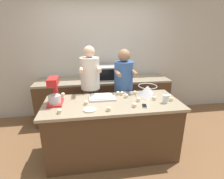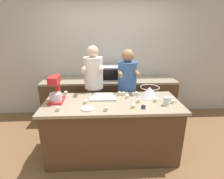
{
  "view_description": "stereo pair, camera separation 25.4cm",
  "coord_description": "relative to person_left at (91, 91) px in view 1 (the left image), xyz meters",
  "views": [
    {
      "loc": [
        -0.37,
        -2.34,
        1.89
      ],
      "look_at": [
        0.0,
        0.04,
        1.07
      ],
      "focal_mm": 28.0,
      "sensor_mm": 36.0,
      "label": 1
    },
    {
      "loc": [
        -0.12,
        -2.37,
        1.89
      ],
      "look_at": [
        0.0,
        0.04,
        1.07
      ],
      "focal_mm": 28.0,
      "sensor_mm": 36.0,
      "label": 2
    }
  ],
  "objects": [
    {
      "name": "small_plate",
      "position": [
        -0.04,
        -0.83,
        0.03
      ],
      "size": [
        0.18,
        0.18,
        0.02
      ],
      "color": "beige",
      "rests_on": "island_counter"
    },
    {
      "name": "baking_tray",
      "position": [
        0.16,
        -0.43,
        0.04
      ],
      "size": [
        0.4,
        0.29,
        0.04
      ],
      "color": "#BCBCC1",
      "rests_on": "island_counter"
    },
    {
      "name": "cupcake_12",
      "position": [
        0.57,
        -0.82,
        0.05
      ],
      "size": [
        0.06,
        0.06,
        0.06
      ],
      "color": "beige",
      "rests_on": "island_counter"
    },
    {
      "name": "person_left",
      "position": [
        0.0,
        0.0,
        0.0
      ],
      "size": [
        0.34,
        0.5,
        1.65
      ],
      "color": "brown",
      "rests_on": "ground_plane"
    },
    {
      "name": "cupcake_7",
      "position": [
        1.19,
        -0.58,
        0.05
      ],
      "size": [
        0.06,
        0.06,
        0.06
      ],
      "color": "beige",
      "rests_on": "island_counter"
    },
    {
      "name": "cupcake_11",
      "position": [
        0.71,
        -0.34,
        0.05
      ],
      "size": [
        0.06,
        0.06,
        0.06
      ],
      "color": "beige",
      "rests_on": "island_counter"
    },
    {
      "name": "cupcake_0",
      "position": [
        0.2,
        -0.89,
        0.05
      ],
      "size": [
        0.06,
        0.06,
        0.06
      ],
      "color": "beige",
      "rests_on": "island_counter"
    },
    {
      "name": "cell_phone",
      "position": [
        0.71,
        -0.82,
        0.02
      ],
      "size": [
        0.1,
        0.16,
        0.01
      ],
      "color": "silver",
      "rests_on": "island_counter"
    },
    {
      "name": "stand_mixer",
      "position": [
        -0.52,
        -0.54,
        0.19
      ],
      "size": [
        0.2,
        0.3,
        0.39
      ],
      "color": "red",
      "rests_on": "island_counter"
    },
    {
      "name": "cupcake_9",
      "position": [
        0.54,
        -0.46,
        0.05
      ],
      "size": [
        0.06,
        0.06,
        0.06
      ],
      "color": "beige",
      "rests_on": "island_counter"
    },
    {
      "name": "cupcake_2",
      "position": [
        -0.43,
        -0.86,
        0.05
      ],
      "size": [
        0.06,
        0.06,
        0.06
      ],
      "color": "beige",
      "rests_on": "island_counter"
    },
    {
      "name": "back_counter",
      "position": [
        0.3,
        0.61,
        -0.42
      ],
      "size": [
        2.8,
        0.6,
        0.89
      ],
      "color": "#4C331E",
      "rests_on": "ground_plane"
    },
    {
      "name": "cupcake_4",
      "position": [
        1.16,
        -0.69,
        0.05
      ],
      "size": [
        0.06,
        0.06,
        0.06
      ],
      "color": "beige",
      "rests_on": "island_counter"
    },
    {
      "name": "cupcake_5",
      "position": [
        0.49,
        -0.33,
        0.05
      ],
      "size": [
        0.06,
        0.06,
        0.06
      ],
      "color": "beige",
      "rests_on": "island_counter"
    },
    {
      "name": "island_counter",
      "position": [
        0.3,
        -0.6,
        -0.42
      ],
      "size": [
        2.0,
        0.83,
        0.89
      ],
      "color": "#4C331E",
      "rests_on": "ground_plane"
    },
    {
      "name": "cupcake_1",
      "position": [
        0.43,
        -0.32,
        0.05
      ],
      "size": [
        0.06,
        0.06,
        0.06
      ],
      "color": "beige",
      "rests_on": "island_counter"
    },
    {
      "name": "cupcake_3",
      "position": [
        0.93,
        -0.62,
        0.05
      ],
      "size": [
        0.06,
        0.06,
        0.06
      ],
      "color": "beige",
      "rests_on": "island_counter"
    },
    {
      "name": "mixing_bowl",
      "position": [
        0.9,
        -0.41,
        0.1
      ],
      "size": [
        0.3,
        0.3,
        0.16
      ],
      "color": "#BCBCC1",
      "rests_on": "island_counter"
    },
    {
      "name": "cupcake_10",
      "position": [
        -0.45,
        -0.25,
        0.05
      ],
      "size": [
        0.06,
        0.06,
        0.06
      ],
      "color": "beige",
      "rests_on": "island_counter"
    },
    {
      "name": "drinking_glass",
      "position": [
        1.04,
        -0.75,
        0.08
      ],
      "size": [
        0.08,
        0.08,
        0.12
      ],
      "color": "silver",
      "rests_on": "island_counter"
    },
    {
      "name": "microwave_oven",
      "position": [
        0.36,
        0.61,
        0.17
      ],
      "size": [
        0.54,
        0.35,
        0.29
      ],
      "color": "#B7B7BC",
      "rests_on": "back_counter"
    },
    {
      "name": "cupcake_8",
      "position": [
        -0.09,
        -0.64,
        0.05
      ],
      "size": [
        0.06,
        0.06,
        0.06
      ],
      "color": "beige",
      "rests_on": "island_counter"
    },
    {
      "name": "back_wall",
      "position": [
        0.3,
        0.96,
        0.48
      ],
      "size": [
        10.0,
        0.06,
        2.7
      ],
      "color": "#B2ADA3",
      "rests_on": "ground_plane"
    },
    {
      "name": "ground_plane",
      "position": [
        0.3,
        -0.6,
        -0.87
      ],
      "size": [
        16.0,
        16.0,
        0.0
      ],
      "primitive_type": "plane",
      "color": "brown"
    },
    {
      "name": "cupcake_6",
      "position": [
        0.68,
        -0.64,
        0.05
      ],
      "size": [
        0.06,
        0.06,
        0.06
      ],
      "color": "beige",
      "rests_on": "island_counter"
    },
    {
      "name": "person_right",
      "position": [
        0.59,
        -0.0,
        -0.03
      ],
      "size": [
        0.35,
        0.51,
        1.59
      ],
      "color": "#33384C",
      "rests_on": "ground_plane"
    }
  ]
}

